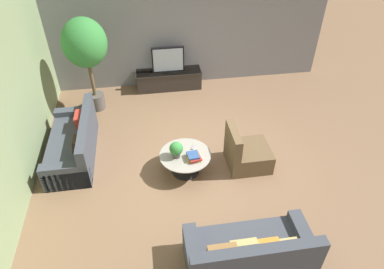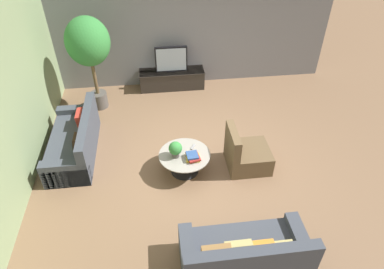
{
  "view_description": "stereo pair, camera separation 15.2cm",
  "coord_description": "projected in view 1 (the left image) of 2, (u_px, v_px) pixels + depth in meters",
  "views": [
    {
      "loc": [
        -0.98,
        -4.92,
        4.67
      ],
      "look_at": [
        -0.19,
        0.19,
        0.55
      ],
      "focal_mm": 32.0,
      "sensor_mm": 36.0,
      "label": 1
    },
    {
      "loc": [
        -0.83,
        -4.95,
        4.67
      ],
      "look_at": [
        -0.19,
        0.19,
        0.55
      ],
      "focal_mm": 32.0,
      "sensor_mm": 36.0,
      "label": 2
    }
  ],
  "objects": [
    {
      "name": "media_console",
      "position": [
        169.0,
        79.0,
        8.9
      ],
      "size": [
        1.68,
        0.5,
        0.48
      ],
      "color": "#2D2823",
      "rests_on": "ground"
    },
    {
      "name": "armchair_wicker",
      "position": [
        246.0,
        154.0,
        6.59
      ],
      "size": [
        0.8,
        0.76,
        0.86
      ],
      "rotation": [
        0.0,
        0.0,
        1.57
      ],
      "color": "brown",
      "rests_on": "ground"
    },
    {
      "name": "couch_near_entry",
      "position": [
        249.0,
        254.0,
        4.88
      ],
      "size": [
        1.82,
        0.84,
        0.84
      ],
      "rotation": [
        0.0,
        0.0,
        3.14
      ],
      "color": "#3D424C",
      "rests_on": "ground"
    },
    {
      "name": "coffee_table",
      "position": [
        185.0,
        160.0,
        6.43
      ],
      "size": [
        0.96,
        0.96,
        0.42
      ],
      "color": "black",
      "rests_on": "ground"
    },
    {
      "name": "potted_palm_tall",
      "position": [
        85.0,
        47.0,
        7.33
      ],
      "size": [
        0.96,
        0.96,
        2.21
      ],
      "color": "#514C47",
      "rests_on": "ground"
    },
    {
      "name": "couch_by_wall",
      "position": [
        74.0,
        144.0,
        6.8
      ],
      "size": [
        0.84,
        1.96,
        0.84
      ],
      "rotation": [
        0.0,
        0.0,
        -1.57
      ],
      "color": "#3D424C",
      "rests_on": "ground"
    },
    {
      "name": "potted_plant_tabletop",
      "position": [
        176.0,
        149.0,
        6.19
      ],
      "size": [
        0.25,
        0.25,
        0.32
      ],
      "color": "#514C47",
      "rests_on": "coffee_table"
    },
    {
      "name": "ground_plane",
      "position": [
        203.0,
        161.0,
        6.83
      ],
      "size": [
        24.0,
        24.0,
        0.0
      ],
      "primitive_type": "plane",
      "color": "brown"
    },
    {
      "name": "remote_silver",
      "position": [
        193.0,
        147.0,
        6.5
      ],
      "size": [
        0.11,
        0.16,
        0.02
      ],
      "primitive_type": "cube",
      "rotation": [
        0.0,
        0.0,
        -0.52
      ],
      "color": "gray",
      "rests_on": "coffee_table"
    },
    {
      "name": "book_stack",
      "position": [
        194.0,
        156.0,
        6.23
      ],
      "size": [
        0.27,
        0.32,
        0.1
      ],
      "color": "gold",
      "rests_on": "coffee_table"
    },
    {
      "name": "remote_black",
      "position": [
        172.0,
        149.0,
        6.46
      ],
      "size": [
        0.04,
        0.16,
        0.02
      ],
      "primitive_type": "cube",
      "rotation": [
        0.0,
        0.0,
        -0.03
      ],
      "color": "black",
      "rests_on": "coffee_table"
    },
    {
      "name": "television",
      "position": [
        168.0,
        60.0,
        8.56
      ],
      "size": [
        0.81,
        0.13,
        0.66
      ],
      "color": "black",
      "rests_on": "media_console"
    },
    {
      "name": "side_wall_left",
      "position": [
        9.0,
        107.0,
        5.66
      ],
      "size": [
        0.12,
        7.4,
        3.0
      ],
      "primitive_type": "cube",
      "color": "gray",
      "rests_on": "ground"
    },
    {
      "name": "back_wall_stone",
      "position": [
        181.0,
        27.0,
        8.42
      ],
      "size": [
        7.4,
        0.12,
        3.0
      ],
      "primitive_type": "cube",
      "color": "slate",
      "rests_on": "ground"
    }
  ]
}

